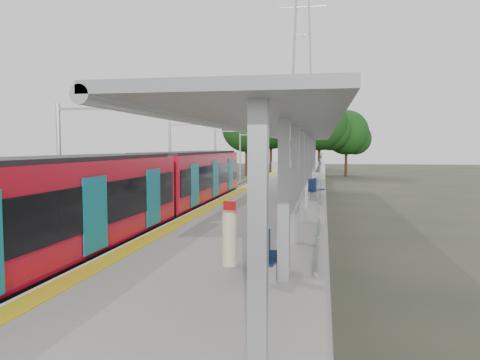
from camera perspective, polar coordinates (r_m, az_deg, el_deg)
name	(u,v)px	position (r m, az deg, el deg)	size (l,w,h in m)	color
ground	(166,358)	(9.35, -9.06, -20.60)	(200.00, 200.00, 0.00)	#474438
trackbed	(203,207)	(29.20, -4.48, -3.36)	(3.00, 70.00, 0.24)	#59544C
platform	(276,203)	(28.36, 4.36, -2.80)	(6.00, 50.00, 1.00)	gray
tactile_strip	(234,194)	(28.67, -0.72, -1.69)	(0.60, 50.00, 0.02)	yellow
end_fence	(298,167)	(53.08, 7.10, 1.58)	(6.00, 0.10, 1.20)	#9EA0A5
train	(146,191)	(19.98, -11.42, -1.29)	(2.74, 27.60, 3.62)	black
canopy	(300,141)	(24.23, 7.28, 4.77)	(3.27, 38.00, 3.66)	#9EA0A5
pylon	(302,57)	(82.49, 7.57, 14.60)	(8.00, 4.00, 38.00)	#9EA0A5
tree_cluster	(291,124)	(62.02, 6.28, 6.77)	(19.12, 12.43, 10.90)	#382316
catenary_masts	(171,163)	(28.50, -8.36, 2.07)	(2.08, 48.16, 5.40)	#9EA0A5
bench_near	(267,254)	(10.59, 3.28, -9.00)	(0.57, 1.42, 0.95)	navy
bench_mid	(314,188)	(26.14, 8.98, -1.01)	(1.08, 1.72, 1.13)	navy
bench_far	(312,174)	(40.43, 8.72, 0.75)	(1.01, 1.68, 1.10)	navy
info_pillar_near	(230,238)	(11.45, -1.28, -7.05)	(0.36, 0.36, 1.58)	beige
info_pillar_far	(292,183)	(28.63, 6.40, -0.34)	(0.36, 0.36, 1.61)	beige
litter_bin	(308,186)	(29.07, 8.31, -0.74)	(0.46, 0.46, 0.94)	#9EA0A5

